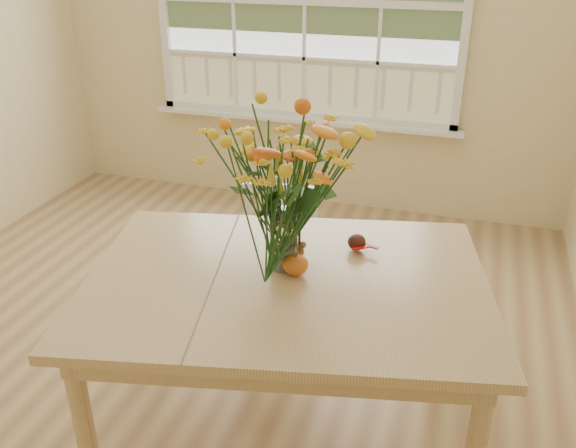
% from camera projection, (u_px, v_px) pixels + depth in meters
% --- Properties ---
extents(floor, '(4.00, 4.50, 0.01)m').
position_uv_depth(floor, '(183.00, 367.00, 3.12)').
color(floor, '#9C754B').
rests_on(floor, ground).
extents(wall_back, '(4.00, 0.02, 2.70)m').
position_uv_depth(wall_back, '(306.00, 30.00, 4.46)').
color(wall_back, beige).
rests_on(wall_back, floor).
extents(window, '(2.42, 0.12, 1.74)m').
position_uv_depth(window, '(305.00, 4.00, 4.35)').
color(window, silver).
rests_on(window, wall_back).
extents(dining_table, '(1.72, 1.38, 0.82)m').
position_uv_depth(dining_table, '(286.00, 298.00, 2.37)').
color(dining_table, tan).
rests_on(dining_table, floor).
extents(windsor_chair, '(0.44, 0.42, 0.84)m').
position_uv_depth(windsor_chair, '(279.00, 259.00, 3.16)').
color(windsor_chair, white).
rests_on(windsor_chair, floor).
extents(flower_vase, '(0.51, 0.51, 0.60)m').
position_uv_depth(flower_vase, '(284.00, 182.00, 2.25)').
color(flower_vase, white).
rests_on(flower_vase, dining_table).
extents(pumpkin, '(0.10, 0.10, 0.08)m').
position_uv_depth(pumpkin, '(295.00, 266.00, 2.34)').
color(pumpkin, '#C06616').
rests_on(pumpkin, dining_table).
extents(turkey_figurine, '(0.11, 0.10, 0.11)m').
position_uv_depth(turkey_figurine, '(293.00, 252.00, 2.42)').
color(turkey_figurine, '#CCB78C').
rests_on(turkey_figurine, dining_table).
extents(dark_gourd, '(0.12, 0.07, 0.07)m').
position_uv_depth(dark_gourd, '(357.00, 243.00, 2.52)').
color(dark_gourd, '#38160F').
rests_on(dark_gourd, dining_table).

